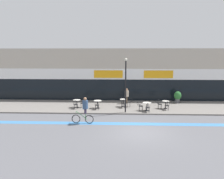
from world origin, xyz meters
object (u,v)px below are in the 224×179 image
object	(u,v)px
cafe_chair_0_side	(83,102)
cafe_chair_3_side	(140,105)
bistro_table_1	(98,103)
bistro_table_4	(166,103)
cafe_chair_2_side	(129,102)
bistro_table_3	(147,105)
cyclist_0	(85,108)
bistro_table_2	(123,101)
cafe_chair_3_near	(148,107)
bistro_table_0	(77,102)
cafe_chair_1_near	(97,104)
cafe_chair_4_near	(167,105)
lamp_post	(126,81)
pedestrian_near_end	(127,95)
cafe_chair_4_side	(159,103)
cafe_chair_2_near	(123,103)
cafe_chair_0_near	(76,104)
planter_pot	(178,96)

from	to	relation	value
cafe_chair_0_side	cafe_chair_3_side	distance (m)	5.58
bistro_table_1	cafe_chair_3_side	xyz separation A→B (m)	(4.04, -0.77, -0.03)
bistro_table_1	bistro_table_4	xyz separation A→B (m)	(6.56, 0.07, -0.00)
cafe_chair_0_side	cafe_chair_2_side	bearing A→B (deg)	177.89
bistro_table_3	cyclist_0	bearing A→B (deg)	-145.23
bistro_table_2	cafe_chair_3_near	xyz separation A→B (m)	(2.20, -2.10, -0.03)
cafe_chair_3_side	cafe_chair_2_side	bearing A→B (deg)	115.59
bistro_table_0	cafe_chair_1_near	distance (m)	2.24
bistro_table_1	cafe_chair_0_side	bearing A→B (deg)	172.01
bistro_table_1	cafe_chair_0_side	xyz separation A→B (m)	(-1.45, 0.20, -0.03)
bistro_table_0	cafe_chair_4_near	distance (m)	8.67
lamp_post	pedestrian_near_end	xyz separation A→B (m)	(0.20, 3.62, -1.87)
bistro_table_1	cafe_chair_4_side	distance (m)	5.94
bistro_table_3	cafe_chair_2_near	xyz separation A→B (m)	(-2.19, 0.85, -0.04)
cafe_chair_0_near	cafe_chair_3_near	bearing A→B (deg)	-96.54
cafe_chair_3_near	cafe_chair_4_side	world-z (taller)	same
cafe_chair_1_near	cafe_chair_2_near	size ratio (longest dim) A/B	1.00
bistro_table_4	cafe_chair_0_near	size ratio (longest dim) A/B	0.85
cafe_chair_0_near	planter_pot	xyz separation A→B (m)	(10.44, 3.14, 0.19)
cafe_chair_3_near	cyclist_0	bearing A→B (deg)	115.94
cafe_chair_0_side	cafe_chair_2_near	bearing A→B (deg)	169.90
bistro_table_1	pedestrian_near_end	size ratio (longest dim) A/B	0.48
bistro_table_4	cafe_chair_1_near	size ratio (longest dim) A/B	0.85
bistro_table_1	planter_pot	world-z (taller)	planter_pot
cafe_chair_0_near	cafe_chair_4_side	bearing A→B (deg)	-84.93
bistro_table_2	cafe_chair_4_side	distance (m)	3.52
cafe_chair_3_near	cafe_chair_4_near	world-z (taller)	same
cafe_chair_1_near	cafe_chair_4_side	bearing A→B (deg)	-84.76
bistro_table_3	pedestrian_near_end	bearing A→B (deg)	120.90
bistro_table_4	cafe_chair_3_side	xyz separation A→B (m)	(-2.52, -0.84, -0.03)
bistro_table_2	cafe_chair_0_near	xyz separation A→B (m)	(-4.56, -1.15, -0.03)
cafe_chair_0_side	lamp_post	distance (m)	4.98
bistro_table_0	cafe_chair_3_near	distance (m)	6.93
cafe_chair_0_near	cafe_chair_2_side	distance (m)	5.31
cafe_chair_0_side	cafe_chair_1_near	size ratio (longest dim) A/B	1.00
cafe_chair_0_side	cafe_chair_2_side	distance (m)	4.58
cafe_chair_1_near	planter_pot	world-z (taller)	planter_pot
cafe_chair_0_side	bistro_table_2	bearing A→B (deg)	178.97
bistro_table_3	cyclist_0	xyz separation A→B (m)	(-5.22, -3.62, 0.51)
bistro_table_0	cyclist_0	bearing A→B (deg)	-71.48
cafe_chair_3_side	lamp_post	size ratio (longest dim) A/B	0.19
bistro_table_1	lamp_post	size ratio (longest dim) A/B	0.16
bistro_table_1	cyclist_0	size ratio (longest dim) A/B	0.38
cafe_chair_3_side	cafe_chair_4_near	size ratio (longest dim) A/B	1.00
cafe_chair_3_near	planter_pot	world-z (taller)	planter_pot
cafe_chair_0_near	cafe_chair_4_near	bearing A→B (deg)	-89.32
cafe_chair_3_near	cafe_chair_3_side	size ratio (longest dim) A/B	1.00
bistro_table_0	cafe_chair_1_near	size ratio (longest dim) A/B	0.85
cafe_chair_2_near	planter_pot	size ratio (longest dim) A/B	0.71
cafe_chair_2_side	bistro_table_1	bearing A→B (deg)	16.74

